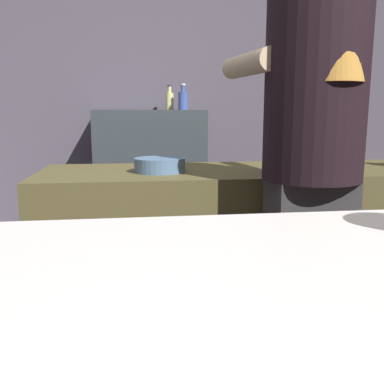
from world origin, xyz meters
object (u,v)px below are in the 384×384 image
(chefs_knife, at_px, (334,168))
(bartender, at_px, (313,151))
(bottle_olive_oil, at_px, (183,100))
(bottle_hot_sauce, at_px, (170,101))
(mixing_bowl, at_px, (160,165))

(chefs_knife, bearing_deg, bartender, -141.32)
(bottle_olive_oil, bearing_deg, bartender, -81.49)
(bartender, height_order, bottle_hot_sauce, bartender)
(bartender, bearing_deg, mixing_bowl, 41.17)
(bottle_hot_sauce, bearing_deg, mixing_bowl, -96.51)
(bartender, height_order, chefs_knife, bartender)
(mixing_bowl, distance_m, chefs_knife, 0.78)
(bartender, height_order, mixing_bowl, bartender)
(mixing_bowl, height_order, bottle_hot_sauce, bottle_hot_sauce)
(chefs_knife, bearing_deg, bottle_hot_sauce, 96.98)
(bartender, xyz_separation_m, bottle_olive_oil, (-0.25, 1.70, 0.23))
(bartender, bearing_deg, chefs_knife, -44.62)
(chefs_knife, xyz_separation_m, bottle_olive_oil, (-0.53, 1.30, 0.34))
(bottle_hot_sauce, bearing_deg, chefs_knife, -66.35)
(bartender, xyz_separation_m, mixing_bowl, (-0.50, 0.40, -0.09))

